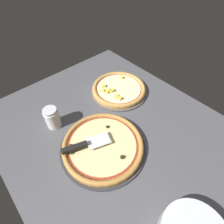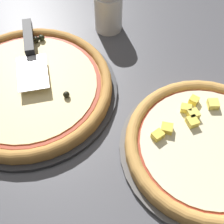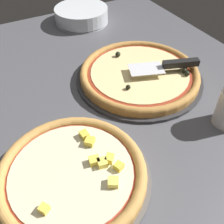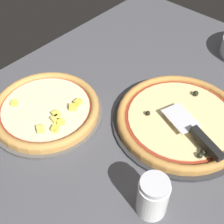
{
  "view_description": "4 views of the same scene",
  "coord_description": "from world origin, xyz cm",
  "views": [
    {
      "loc": [
        37.27,
        -36.17,
        73.6
      ],
      "look_at": [
        -9.4,
        5.88,
        3.0
      ],
      "focal_mm": 28.0,
      "sensor_mm": 36.0,
      "label": 1
    },
    {
      "loc": [
        10.89,
        38.23,
        56.63
      ],
      "look_at": [
        -9.4,
        5.88,
        3.0
      ],
      "focal_mm": 50.0,
      "sensor_mm": 36.0,
      "label": 2
    },
    {
      "loc": [
        -53.5,
        29.95,
        51.48
      ],
      "look_at": [
        -9.4,
        5.88,
        3.0
      ],
      "focal_mm": 42.0,
      "sensor_mm": 36.0,
      "label": 3
    },
    {
      "loc": [
        -57.4,
        -37.3,
        71.3
      ],
      "look_at": [
        -9.4,
        5.88,
        3.0
      ],
      "focal_mm": 50.0,
      "sensor_mm": 36.0,
      "label": 4
    }
  ],
  "objects": [
    {
      "name": "pizza_front",
      "position": [
        2.63,
        -10.72,
        2.36
      ],
      "size": [
        38.09,
        38.09,
        3.82
      ],
      "color": "#B77F3D",
      "rests_on": "pizza_pan_front"
    },
    {
      "name": "pizza_pan_front",
      "position": [
        2.64,
        -10.7,
        0.5
      ],
      "size": [
        40.52,
        40.52,
        1.0
      ],
      "primitive_type": "cylinder",
      "color": "#2D2D30",
      "rests_on": "ground_plane"
    },
    {
      "name": "ground_plane",
      "position": [
        0.0,
        0.0,
        -1.8
      ],
      "size": [
        129.21,
        103.72,
        3.6
      ],
      "primitive_type": "cube",
      "color": "#4C4C51"
    },
    {
      "name": "pizza_back",
      "position": [
        -21.44,
        22.41,
        2.36
      ],
      "size": [
        32.96,
        32.96,
        3.45
      ],
      "color": "#C68E47",
      "rests_on": "pizza_pan_back"
    },
    {
      "name": "plate_stack",
      "position": [
        49.86,
        -11.42,
        3.15
      ],
      "size": [
        22.78,
        22.78,
        6.3
      ],
      "color": "silver",
      "rests_on": "ground_plane"
    },
    {
      "name": "pizza_pan_back",
      "position": [
        -21.43,
        22.46,
        0.5
      ],
      "size": [
        35.07,
        35.07,
        1.0
      ],
      "primitive_type": "cylinder",
      "color": "#565451",
      "rests_on": "ground_plane"
    },
    {
      "name": "serving_spatula",
      "position": [
        -2.11,
        -19.43,
        5.6
      ],
      "size": [
        11.64,
        22.26,
        2.0
      ],
      "color": "silver",
      "rests_on": "pizza_front"
    }
  ]
}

